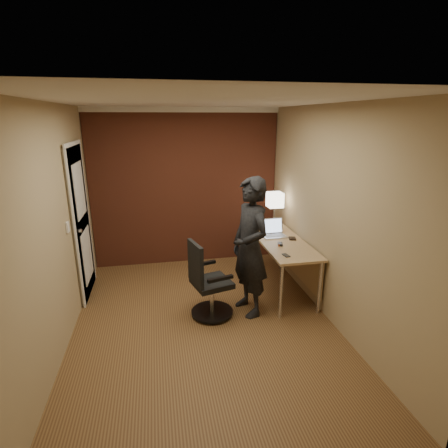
# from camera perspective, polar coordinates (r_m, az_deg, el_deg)

# --- Properties ---
(room) EXTENTS (4.00, 4.00, 4.00)m
(room) POSITION_cam_1_polar(r_m,az_deg,el_deg) (5.24, -8.86, 6.05)
(room) COLOR brown
(room) RESTS_ON ground
(desk) EXTENTS (0.60, 1.50, 0.73)m
(desk) POSITION_cam_1_polar(r_m,az_deg,el_deg) (4.91, 10.21, -4.09)
(desk) COLOR tan
(desk) RESTS_ON ground
(desk_lamp) EXTENTS (0.22, 0.22, 0.54)m
(desk_lamp) POSITION_cam_1_polar(r_m,az_deg,el_deg) (5.35, 8.31, 3.86)
(desk_lamp) COLOR silver
(desk_lamp) RESTS_ON desk
(laptop) EXTENTS (0.34, 0.27, 0.23)m
(laptop) POSITION_cam_1_polar(r_m,az_deg,el_deg) (5.03, 8.00, -1.14)
(laptop) COLOR silver
(laptop) RESTS_ON desk
(mouse) EXTENTS (0.08, 0.11, 0.03)m
(mouse) POSITION_cam_1_polar(r_m,az_deg,el_deg) (4.67, 9.16, -3.26)
(mouse) COLOR black
(mouse) RESTS_ON desk
(phone) EXTENTS (0.08, 0.12, 0.01)m
(phone) POSITION_cam_1_polar(r_m,az_deg,el_deg) (4.34, 10.10, -5.05)
(phone) COLOR black
(phone) RESTS_ON desk
(wallet) EXTENTS (0.11, 0.13, 0.02)m
(wallet) POSITION_cam_1_polar(r_m,az_deg,el_deg) (4.93, 11.09, -2.33)
(wallet) COLOR black
(wallet) RESTS_ON desk
(office_chair) EXTENTS (0.53, 0.59, 0.95)m
(office_chair) POSITION_cam_1_polar(r_m,az_deg,el_deg) (4.26, -2.77, -9.88)
(office_chair) COLOR black
(office_chair) RESTS_ON ground
(person) EXTENTS (0.56, 0.71, 1.71)m
(person) POSITION_cam_1_polar(r_m,az_deg,el_deg) (4.20, 4.28, -3.86)
(person) COLOR black
(person) RESTS_ON ground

